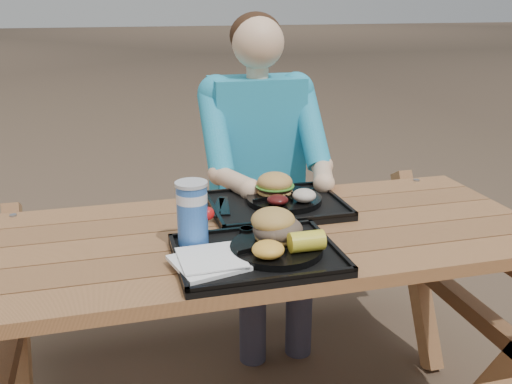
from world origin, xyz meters
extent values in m
cube|color=black|center=(-0.05, -0.20, 0.76)|extent=(0.45, 0.35, 0.02)
cube|color=black|center=(0.12, 0.17, 0.76)|extent=(0.45, 0.35, 0.02)
cylinder|color=black|center=(0.01, -0.20, 0.78)|extent=(0.26, 0.26, 0.02)
cylinder|color=black|center=(0.15, 0.18, 0.78)|extent=(0.26, 0.26, 0.02)
cube|color=white|center=(-0.19, -0.23, 0.78)|extent=(0.21, 0.21, 0.02)
cylinder|color=#164FAC|center=(-0.21, -0.09, 0.86)|extent=(0.09, 0.09, 0.18)
cylinder|color=black|center=(-0.05, -0.07, 0.78)|extent=(0.04, 0.04, 0.03)
cylinder|color=yellow|center=(0.01, -0.08, 0.78)|extent=(0.04, 0.04, 0.03)
ellipsoid|color=yellow|center=(-0.04, -0.27, 0.81)|extent=(0.09, 0.09, 0.04)
cube|color=black|center=(-0.06, 0.19, 0.77)|extent=(0.06, 0.18, 0.01)
ellipsoid|color=#4B0F0F|center=(0.10, 0.11, 0.81)|extent=(0.07, 0.07, 0.03)
ellipsoid|color=beige|center=(0.20, 0.12, 0.81)|extent=(0.08, 0.08, 0.04)
camera|label=1|loc=(-0.42, -1.59, 1.44)|focal=40.00mm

